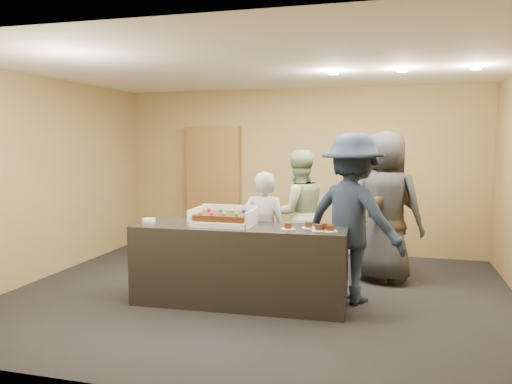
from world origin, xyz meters
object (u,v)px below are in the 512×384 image
at_px(plate_stack, 149,220).
at_px(sheet_cake, 223,217).
at_px(storage_cabinet, 214,187).
at_px(person_sage_man, 298,214).
at_px(person_server_grey, 264,233).
at_px(person_navy_man, 352,218).
at_px(person_dark_suit, 385,207).
at_px(serving_counter, 239,265).
at_px(cake_box, 224,221).
at_px(person_brown_extra, 392,223).

bearing_deg(plate_stack, sheet_cake, 0.77).
relative_size(storage_cabinet, person_sage_man, 1.21).
bearing_deg(person_server_grey, person_navy_man, 174.20).
bearing_deg(person_dark_suit, serving_counter, 60.88).
relative_size(cake_box, person_brown_extra, 0.44).
bearing_deg(cake_box, plate_stack, -177.65).
xyz_separation_m(sheet_cake, person_navy_man, (1.41, 0.45, -0.03)).
relative_size(person_sage_man, person_brown_extra, 1.10).
bearing_deg(sheet_cake, person_sage_man, 65.15).
bearing_deg(person_brown_extra, person_server_grey, -5.94).
height_order(sheet_cake, person_brown_extra, person_brown_extra).
relative_size(cake_box, person_navy_man, 0.35).
bearing_deg(storage_cabinet, plate_stack, -85.45).
height_order(storage_cabinet, sheet_cake, storage_cabinet).
bearing_deg(person_brown_extra, serving_counter, 1.82).
height_order(storage_cabinet, person_navy_man, storage_cabinet).
height_order(sheet_cake, person_dark_suit, person_dark_suit).
height_order(plate_stack, person_sage_man, person_sage_man).
height_order(storage_cabinet, person_brown_extra, storage_cabinet).
height_order(person_sage_man, person_dark_suit, person_dark_suit).
bearing_deg(person_dark_suit, person_brown_extra, -167.48).
xyz_separation_m(storage_cabinet, person_dark_suit, (2.91, -1.42, -0.05)).
relative_size(serving_counter, plate_stack, 15.67).
xyz_separation_m(serving_counter, person_dark_suit, (1.57, 1.39, 0.54)).
distance_m(sheet_cake, person_sage_man, 1.47).
bearing_deg(person_dark_suit, plate_stack, 46.90).
bearing_deg(person_server_grey, cake_box, 43.74).
xyz_separation_m(storage_cabinet, person_brown_extra, (3.00, -1.43, -0.26)).
bearing_deg(plate_stack, person_server_grey, 19.79).
height_order(serving_counter, plate_stack, plate_stack).
distance_m(person_navy_man, person_dark_suit, 1.00).
distance_m(sheet_cake, person_navy_man, 1.48).
bearing_deg(person_brown_extra, person_navy_man, 26.66).
distance_m(serving_counter, person_sage_man, 1.46).
height_order(serving_counter, person_sage_man, person_sage_man).
bearing_deg(sheet_cake, person_navy_man, 17.71).
height_order(cake_box, person_server_grey, person_server_grey).
height_order(serving_counter, storage_cabinet, storage_cabinet).
height_order(plate_stack, person_brown_extra, person_brown_extra).
bearing_deg(sheet_cake, plate_stack, -179.23).
distance_m(serving_counter, storage_cabinet, 3.17).
height_order(plate_stack, person_dark_suit, person_dark_suit).
relative_size(person_navy_man, person_dark_suit, 0.98).
bearing_deg(person_server_grey, sheet_cake, 45.35).
xyz_separation_m(cake_box, person_sage_man, (0.62, 1.30, -0.08)).
bearing_deg(person_server_grey, serving_counter, 63.51).
xyz_separation_m(cake_box, plate_stack, (-0.92, -0.04, -0.03)).
xyz_separation_m(person_server_grey, person_brown_extra, (1.49, 0.93, 0.04)).
distance_m(plate_stack, person_navy_man, 2.38).
bearing_deg(cake_box, person_dark_suit, 37.84).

